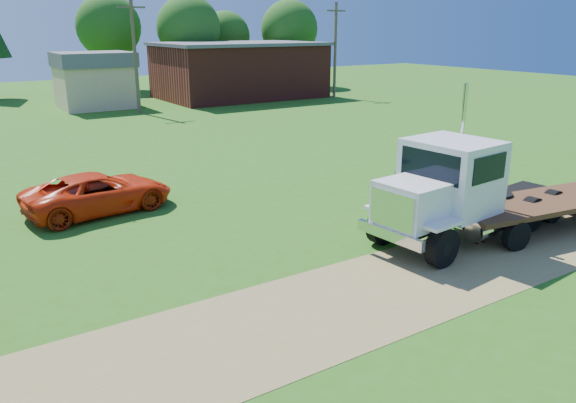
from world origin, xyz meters
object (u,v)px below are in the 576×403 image
white_semi_tractor (452,191)px  flatbed_trailer (547,206)px  orange_pickup (99,193)px  spectator_a (481,220)px

white_semi_tractor → flatbed_trailer: (3.71, -1.06, -0.87)m
white_semi_tractor → flatbed_trailer: bearing=-21.2°
orange_pickup → spectator_a: size_ratio=3.45×
orange_pickup → spectator_a: 13.87m
spectator_a → flatbed_trailer: bearing=-12.4°
white_semi_tractor → orange_pickup: bearing=128.1°
white_semi_tractor → spectator_a: 1.36m
orange_pickup → spectator_a: bearing=-143.9°
white_semi_tractor → spectator_a: white_semi_tractor is taller
flatbed_trailer → white_semi_tractor: bearing=172.3°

